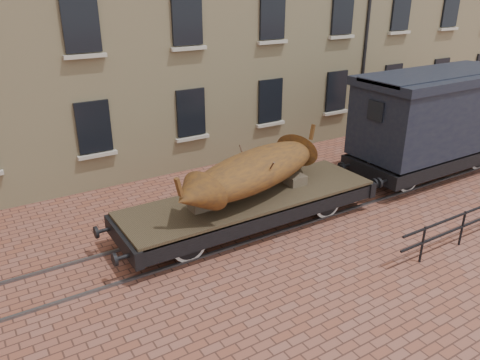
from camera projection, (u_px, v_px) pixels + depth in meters
ground at (240, 230)px, 13.34m from camera, size 90.00×90.00×0.00m
rail_track at (240, 229)px, 13.32m from camera, size 30.00×1.52×0.06m
flatcar_wagon at (250, 202)px, 13.20m from camera, size 8.40×2.28×1.27m
iron_boat at (256, 170)px, 12.91m from camera, size 5.79×3.08×1.44m
goods_van at (437, 112)px, 16.40m from camera, size 7.21×2.63×3.73m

